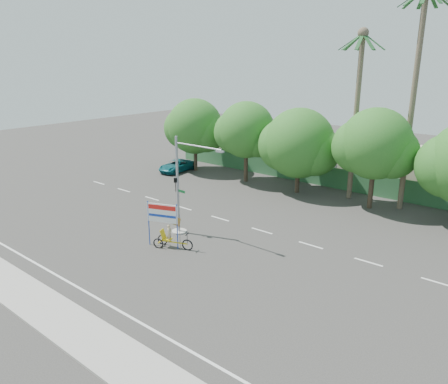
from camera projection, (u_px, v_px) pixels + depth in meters
The scene contains 14 objects.
ground at pixel (162, 261), 27.11m from camera, with size 120.00×120.00×0.00m, color #33302D.
sidewalk_near at pixel (49, 311), 21.58m from camera, with size 50.00×2.40×0.12m, color gray.
fence at pixel (325, 176), 42.64m from camera, with size 38.00×0.08×2.00m, color #336B3D.
building_left at pixel (266, 147), 51.76m from camera, with size 12.00×8.00×4.00m, color beige.
building_right at pixel (425, 173), 40.83m from camera, with size 14.00×8.00×3.60m, color beige.
tree_far_left at pixel (195, 128), 47.53m from camera, with size 7.14×6.00×7.96m.
tree_left at pixel (246, 132), 43.17m from camera, with size 6.66×5.60×8.07m.
tree_center at pixel (299, 145), 39.69m from camera, with size 7.62×6.40×7.85m.
tree_right at pixel (375, 146), 35.19m from camera, with size 6.90×5.80×8.36m.
palm_tall at pixel (415, 80), 33.50m from camera, with size 3.73×3.79×17.45m.
palm_short at pixel (358, 98), 36.72m from camera, with size 3.73×3.79×14.45m.
traffic_signal at pixel (181, 194), 30.53m from camera, with size 4.72×1.10×7.00m.
trike_billboard at pixel (167, 229), 28.69m from camera, with size 3.01×1.42×3.14m.
pickup_truck at pixel (177, 166), 48.31m from camera, with size 2.12×4.60×1.28m, color #0E5B63.
Camera 1 is at (18.74, -16.50, 12.04)m, focal length 35.00 mm.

